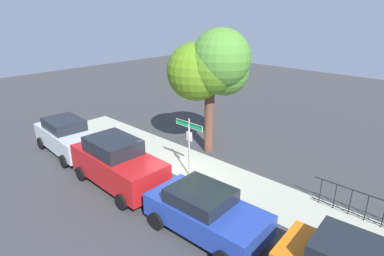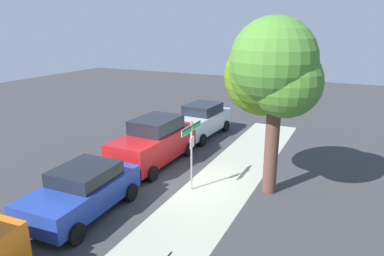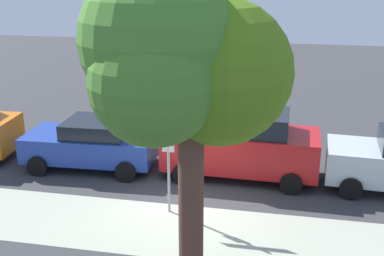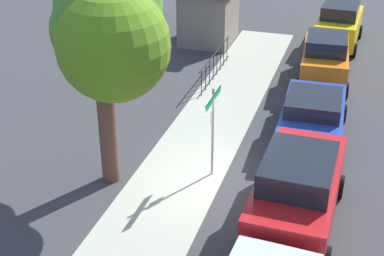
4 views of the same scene
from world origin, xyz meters
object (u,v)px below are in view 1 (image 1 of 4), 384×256
shade_tree (212,67)px  car_red (117,163)px  street_sign (189,136)px  car_blue (205,211)px  car_silver (67,136)px

shade_tree → car_red: shade_tree is taller
street_sign → car_blue: 4.18m
street_sign → shade_tree: bearing=109.7°
shade_tree → car_blue: shade_tree is taller
street_sign → car_blue: street_sign is taller
car_silver → car_blue: size_ratio=1.08×
car_red → street_sign: bearing=59.6°
shade_tree → car_silver: shade_tree is taller
street_sign → car_red: 3.29m
shade_tree → car_silver: size_ratio=1.40×
shade_tree → car_red: bearing=-97.9°
shade_tree → car_blue: 7.50m
shade_tree → street_sign: bearing=-70.3°
street_sign → car_blue: bearing=-38.6°
street_sign → car_silver: 7.01m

